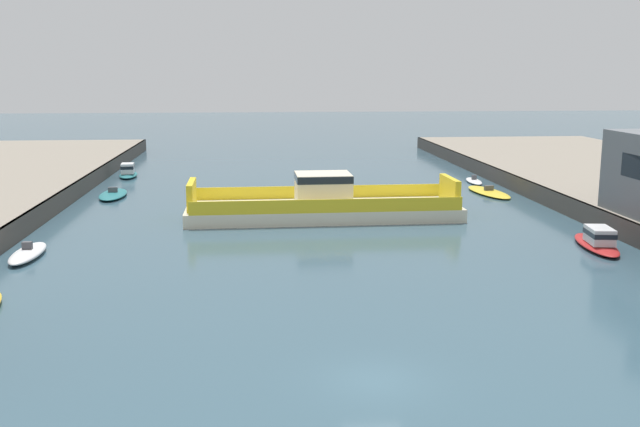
# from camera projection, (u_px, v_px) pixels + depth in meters

# --- Properties ---
(ground_plane) EXTENTS (400.00, 400.00, 0.00)m
(ground_plane) POSITION_uv_depth(u_px,v_px,m) (376.00, 381.00, 28.91)
(ground_plane) COLOR #385666
(chain_ferry) EXTENTS (23.14, 7.51, 3.82)m
(chain_ferry) POSITION_uv_depth(u_px,v_px,m) (323.00, 205.00, 61.27)
(chain_ferry) COLOR beige
(chain_ferry) RESTS_ON ground
(moored_boat_near_left) EXTENTS (1.87, 5.23, 0.86)m
(moored_boat_near_left) POSITION_uv_depth(u_px,v_px,m) (474.00, 181.00, 80.93)
(moored_boat_near_left) COLOR white
(moored_boat_near_left) RESTS_ON ground
(moored_boat_mid_right) EXTENTS (3.10, 7.38, 1.60)m
(moored_boat_mid_right) POSITION_uv_depth(u_px,v_px,m) (598.00, 240.00, 50.55)
(moored_boat_mid_right) COLOR red
(moored_boat_mid_right) RESTS_ON ground
(moored_boat_far_left) EXTENTS (2.70, 7.13, 0.97)m
(moored_boat_far_left) POSITION_uv_depth(u_px,v_px,m) (113.00, 194.00, 71.77)
(moored_boat_far_left) COLOR #237075
(moored_boat_far_left) RESTS_ON ground
(moored_boat_far_right) EXTENTS (2.45, 5.82, 1.67)m
(moored_boat_far_right) POSITION_uv_depth(u_px,v_px,m) (128.00, 172.00, 85.09)
(moored_boat_far_right) COLOR #237075
(moored_boat_far_right) RESTS_ON ground
(moored_boat_upstream_a) EXTENTS (1.80, 6.11, 1.08)m
(moored_boat_upstream_a) POSITION_uv_depth(u_px,v_px,m) (28.00, 253.00, 48.20)
(moored_boat_upstream_a) COLOR white
(moored_boat_upstream_a) RESTS_ON ground
(moored_boat_upstream_b) EXTENTS (3.55, 8.62, 0.86)m
(moored_boat_upstream_b) POSITION_uv_depth(u_px,v_px,m) (489.00, 192.00, 73.56)
(moored_boat_upstream_b) COLOR yellow
(moored_boat_upstream_b) RESTS_ON ground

